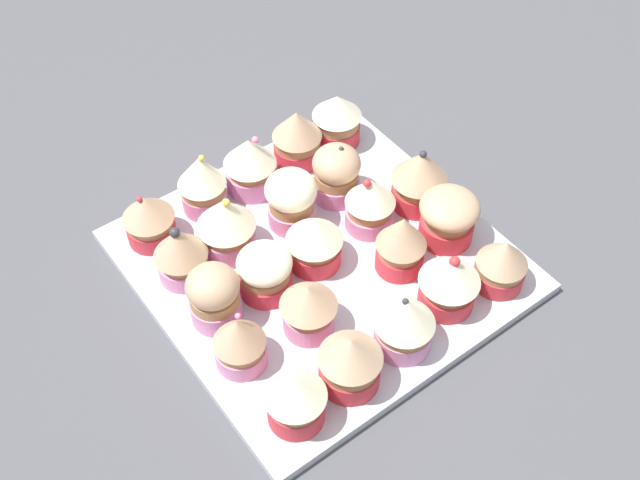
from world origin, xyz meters
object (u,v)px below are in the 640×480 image
(cupcake_17, at_px, (401,243))
(cupcake_2, at_px, (215,296))
(cupcake_4, at_px, (295,398))
(cupcake_8, at_px, (308,307))
(cupcake_16, at_px, (370,203))
(cupcake_9, at_px, (350,361))
(cupcake_19, at_px, (337,118))
(cupcake_0, at_px, (148,218))
(baking_tray, at_px, (320,261))
(cupcake_7, at_px, (267,273))
(cupcake_20, at_px, (422,180))
(cupcake_11, at_px, (291,199))
(cupcake_12, at_px, (316,242))
(cupcake_10, at_px, (253,162))
(cupcake_1, at_px, (180,253))
(cupcake_18, at_px, (449,282))
(cupcake_14, at_px, (297,136))
(cupcake_15, at_px, (336,173))
(cupcake_6, at_px, (226,225))
(cupcake_3, at_px, (239,341))
(cupcake_13, at_px, (407,321))
(cupcake_21, at_px, (448,216))
(cupcake_22, at_px, (502,263))

(cupcake_17, bearing_deg, cupcake_2, -107.02)
(cupcake_2, distance_m, cupcake_4, 0.14)
(cupcake_8, distance_m, cupcake_16, 0.16)
(cupcake_9, relative_size, cupcake_19, 0.99)
(cupcake_0, bearing_deg, cupcake_9, 13.18)
(baking_tray, height_order, cupcake_7, cupcake_7)
(cupcake_20, bearing_deg, cupcake_11, -116.28)
(cupcake_12, bearing_deg, cupcake_10, 175.02)
(cupcake_1, distance_m, cupcake_19, 0.27)
(cupcake_1, bearing_deg, cupcake_18, 45.78)
(cupcake_17, bearing_deg, cupcake_14, 177.50)
(cupcake_1, height_order, cupcake_8, cupcake_1)
(cupcake_15, bearing_deg, cupcake_20, 44.03)
(cupcake_6, distance_m, cupcake_8, 0.14)
(cupcake_9, height_order, cupcake_17, cupcake_17)
(cupcake_0, xyz_separation_m, cupcake_3, (0.20, -0.01, 0.00))
(cupcake_12, xyz_separation_m, cupcake_19, (-0.14, 0.14, 0.00))
(cupcake_2, xyz_separation_m, cupcake_13, (0.14, 0.14, -0.00))
(cupcake_10, xyz_separation_m, cupcake_21, (0.20, 0.13, -0.00))
(cupcake_9, bearing_deg, cupcake_1, -163.35)
(cupcake_16, distance_m, cupcake_19, 0.15)
(cupcake_20, bearing_deg, cupcake_13, -45.63)
(baking_tray, height_order, cupcake_0, cupcake_0)
(cupcake_2, relative_size, cupcake_16, 0.99)
(cupcake_7, relative_size, cupcake_14, 0.80)
(cupcake_4, height_order, cupcake_21, cupcake_4)
(cupcake_8, bearing_deg, cupcake_14, 147.08)
(cupcake_22, bearing_deg, cupcake_18, -101.80)
(baking_tray, height_order, cupcake_8, cupcake_8)
(cupcake_0, height_order, cupcake_4, same)
(cupcake_10, distance_m, cupcake_16, 0.15)
(cupcake_4, xyz_separation_m, cupcake_20, (-0.14, 0.28, 0.01))
(cupcake_6, relative_size, cupcake_22, 1.24)
(cupcake_6, relative_size, cupcake_15, 1.08)
(cupcake_1, xyz_separation_m, cupcake_20, (0.07, 0.27, 0.00))
(cupcake_7, bearing_deg, cupcake_17, 66.94)
(cupcake_1, relative_size, cupcake_17, 0.97)
(cupcake_11, relative_size, cupcake_14, 0.98)
(cupcake_13, height_order, cupcake_17, cupcake_17)
(baking_tray, bearing_deg, cupcake_1, -117.56)
(cupcake_10, height_order, cupcake_13, cupcake_10)
(cupcake_0, height_order, cupcake_15, cupcake_15)
(cupcake_14, relative_size, cupcake_17, 0.97)
(cupcake_4, relative_size, cupcake_18, 0.95)
(cupcake_2, xyz_separation_m, cupcake_12, (0.00, 0.13, -0.00))
(cupcake_1, bearing_deg, cupcake_15, 89.23)
(cupcake_20, bearing_deg, cupcake_14, -154.47)
(cupcake_1, height_order, cupcake_15, same)
(cupcake_3, xyz_separation_m, cupcake_21, (0.00, 0.27, -0.00))
(cupcake_11, distance_m, cupcake_16, 0.09)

